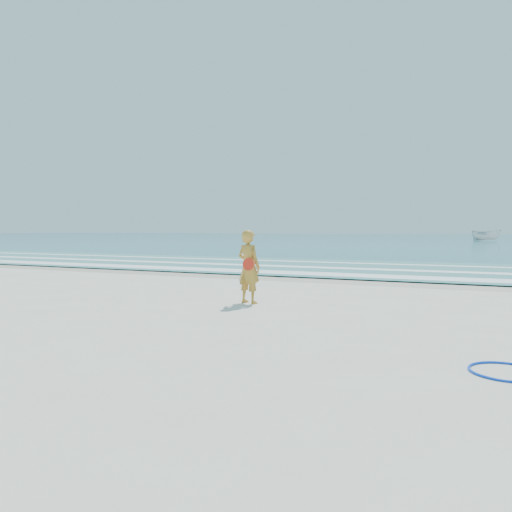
% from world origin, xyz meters
% --- Properties ---
extents(ground, '(400.00, 400.00, 0.00)m').
position_xyz_m(ground, '(0.00, 0.00, 0.00)').
color(ground, silver).
rests_on(ground, ground).
extents(wet_sand, '(400.00, 2.40, 0.00)m').
position_xyz_m(wet_sand, '(0.00, 9.00, 0.00)').
color(wet_sand, '#B2A893').
rests_on(wet_sand, ground).
extents(ocean, '(400.00, 190.00, 0.04)m').
position_xyz_m(ocean, '(0.00, 105.00, 0.02)').
color(ocean, '#19727F').
rests_on(ocean, ground).
extents(shallow, '(400.00, 10.00, 0.01)m').
position_xyz_m(shallow, '(0.00, 14.00, 0.04)').
color(shallow, '#59B7AD').
rests_on(shallow, ocean).
extents(foam_near, '(400.00, 1.40, 0.01)m').
position_xyz_m(foam_near, '(0.00, 10.30, 0.05)').
color(foam_near, white).
rests_on(foam_near, shallow).
extents(foam_mid, '(400.00, 0.90, 0.01)m').
position_xyz_m(foam_mid, '(0.00, 13.20, 0.05)').
color(foam_mid, white).
rests_on(foam_mid, shallow).
extents(foam_far, '(400.00, 0.60, 0.01)m').
position_xyz_m(foam_far, '(0.00, 16.50, 0.05)').
color(foam_far, white).
rests_on(foam_far, shallow).
extents(hoop, '(0.97, 0.97, 0.03)m').
position_xyz_m(hoop, '(5.32, -0.43, 0.01)').
color(hoop, blue).
rests_on(hoop, ground).
extents(boat, '(4.61, 3.16, 1.67)m').
position_xyz_m(boat, '(4.24, 74.28, 0.87)').
color(boat, silver).
rests_on(boat, ocean).
extents(woman, '(0.67, 0.53, 1.62)m').
position_xyz_m(woman, '(0.29, 3.14, 0.81)').
color(woman, '#C3862D').
rests_on(woman, ground).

